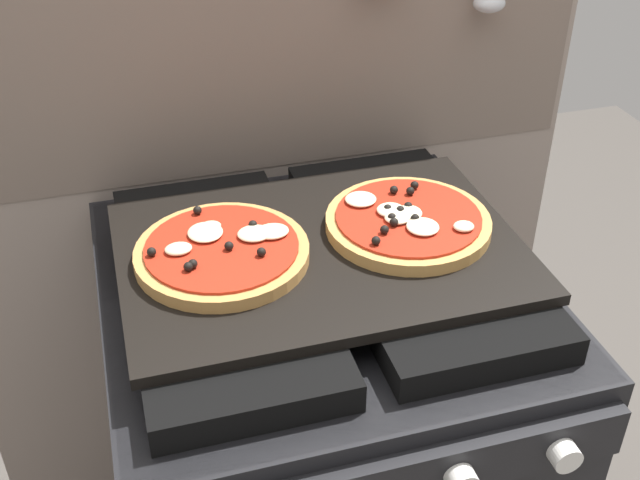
{
  "coord_description": "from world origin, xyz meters",
  "views": [
    {
      "loc": [
        -0.25,
        -0.85,
        1.52
      ],
      "look_at": [
        0.0,
        0.0,
        0.93
      ],
      "focal_mm": 44.5,
      "sensor_mm": 36.0,
      "label": 1
    }
  ],
  "objects_px": {
    "stove": "(320,475)",
    "pizza_right": "(407,221)",
    "baking_tray": "(320,251)",
    "pizza_left": "(222,251)"
  },
  "relations": [
    {
      "from": "pizza_left",
      "to": "pizza_right",
      "type": "xyz_separation_m",
      "value": [
        0.26,
        0.0,
        0.0
      ]
    },
    {
      "from": "baking_tray",
      "to": "stove",
      "type": "bearing_deg",
      "value": -90.0
    },
    {
      "from": "stove",
      "to": "pizza_right",
      "type": "distance_m",
      "value": 0.5
    },
    {
      "from": "baking_tray",
      "to": "pizza_left",
      "type": "xyz_separation_m",
      "value": [
        -0.13,
        0.01,
        0.02
      ]
    },
    {
      "from": "stove",
      "to": "pizza_left",
      "type": "distance_m",
      "value": 0.5
    },
    {
      "from": "pizza_right",
      "to": "pizza_left",
      "type": "bearing_deg",
      "value": -179.99
    },
    {
      "from": "stove",
      "to": "baking_tray",
      "type": "bearing_deg",
      "value": 90.0
    },
    {
      "from": "pizza_left",
      "to": "pizza_right",
      "type": "height_order",
      "value": "same"
    },
    {
      "from": "stove",
      "to": "pizza_right",
      "type": "relative_size",
      "value": 3.91
    },
    {
      "from": "baking_tray",
      "to": "pizza_right",
      "type": "relative_size",
      "value": 2.35
    }
  ]
}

